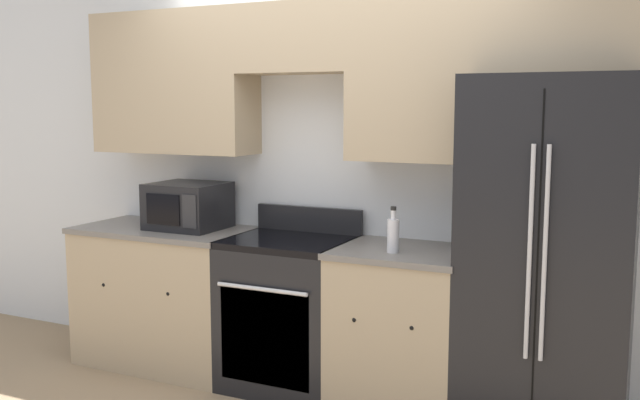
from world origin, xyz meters
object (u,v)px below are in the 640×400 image
at_px(refrigerator, 548,257).
at_px(bottle, 393,234).
at_px(oven_range, 289,312).
at_px(microwave, 188,206).

relative_size(refrigerator, bottle, 7.37).
distance_m(oven_range, bottle, 0.91).
bearing_deg(bottle, oven_range, 171.19).
distance_m(refrigerator, bottle, 0.82).
bearing_deg(bottle, microwave, 173.94).
height_order(refrigerator, bottle, refrigerator).
xyz_separation_m(oven_range, bottle, (0.71, -0.11, 0.56)).
height_order(oven_range, refrigerator, refrigerator).
height_order(oven_range, bottle, bottle).
distance_m(refrigerator, microwave, 2.29).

